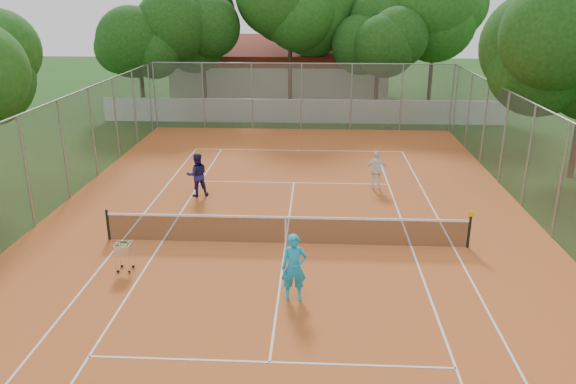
{
  "coord_description": "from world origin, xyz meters",
  "views": [
    {
      "loc": [
        0.97,
        -16.94,
        7.74
      ],
      "look_at": [
        0.0,
        1.5,
        1.3
      ],
      "focal_mm": 35.0,
      "sensor_mm": 36.0,
      "label": 1
    }
  ],
  "objects_px": {
    "player_far_left": "(197,175)",
    "tennis_net": "(286,230)",
    "ball_hopper": "(124,256)",
    "player_far_right": "(377,170)",
    "clubhouse": "(281,69)",
    "player_near": "(294,268)"
  },
  "relations": [
    {
      "from": "player_far_left",
      "to": "player_far_right",
      "type": "distance_m",
      "value": 7.47
    },
    {
      "from": "clubhouse",
      "to": "player_far_right",
      "type": "xyz_separation_m",
      "value": [
        5.51,
        -23.23,
        -1.35
      ]
    },
    {
      "from": "clubhouse",
      "to": "ball_hopper",
      "type": "relative_size",
      "value": 17.2
    },
    {
      "from": "tennis_net",
      "to": "player_near",
      "type": "relative_size",
      "value": 6.39
    },
    {
      "from": "ball_hopper",
      "to": "player_far_left",
      "type": "bearing_deg",
      "value": 73.95
    },
    {
      "from": "player_far_right",
      "to": "ball_hopper",
      "type": "height_order",
      "value": "player_far_right"
    },
    {
      "from": "clubhouse",
      "to": "player_far_left",
      "type": "height_order",
      "value": "clubhouse"
    },
    {
      "from": "player_far_left",
      "to": "player_far_right",
      "type": "xyz_separation_m",
      "value": [
        7.36,
        1.24,
        -0.06
      ]
    },
    {
      "from": "tennis_net",
      "to": "player_far_right",
      "type": "relative_size",
      "value": 7.18
    },
    {
      "from": "player_far_left",
      "to": "ball_hopper",
      "type": "xyz_separation_m",
      "value": [
        -0.8,
        -6.73,
        -0.41
      ]
    },
    {
      "from": "tennis_net",
      "to": "player_far_left",
      "type": "bearing_deg",
      "value": 130.35
    },
    {
      "from": "ball_hopper",
      "to": "player_near",
      "type": "bearing_deg",
      "value": -24.34
    },
    {
      "from": "tennis_net",
      "to": "clubhouse",
      "type": "bearing_deg",
      "value": 93.95
    },
    {
      "from": "player_far_left",
      "to": "player_far_right",
      "type": "height_order",
      "value": "player_far_left"
    },
    {
      "from": "clubhouse",
      "to": "player_far_right",
      "type": "relative_size",
      "value": 9.91
    },
    {
      "from": "clubhouse",
      "to": "player_far_left",
      "type": "bearing_deg",
      "value": -94.32
    },
    {
      "from": "ball_hopper",
      "to": "tennis_net",
      "type": "bearing_deg",
      "value": 16.01
    },
    {
      "from": "player_near",
      "to": "ball_hopper",
      "type": "bearing_deg",
      "value": 160.97
    },
    {
      "from": "tennis_net",
      "to": "clubhouse",
      "type": "relative_size",
      "value": 0.72
    },
    {
      "from": "player_far_right",
      "to": "ball_hopper",
      "type": "relative_size",
      "value": 1.74
    },
    {
      "from": "player_far_left",
      "to": "tennis_net",
      "type": "bearing_deg",
      "value": 111.85
    },
    {
      "from": "ball_hopper",
      "to": "player_far_right",
      "type": "bearing_deg",
      "value": 35.03
    }
  ]
}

